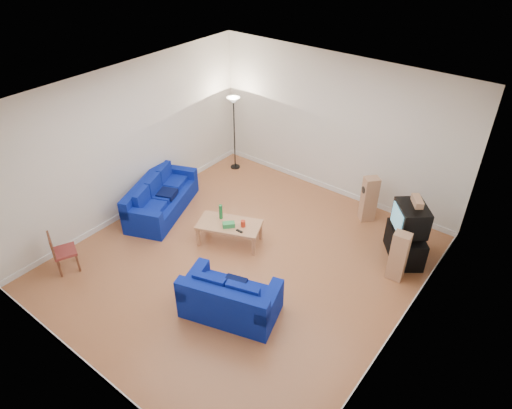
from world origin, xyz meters
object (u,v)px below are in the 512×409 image
Objects in this scene: tv_stand at (405,245)px; television at (411,218)px; sofa_three_seat at (160,200)px; sofa_loveseat at (229,301)px; coffee_table at (229,226)px.

tv_stand is 1.14× the size of television.
sofa_three_seat is 1.26× the size of sofa_loveseat.
sofa_three_seat is at bearing -177.02° from coffee_table.
sofa_loveseat is 1.26× the size of coffee_table.
sofa_loveseat is 2.07× the size of television.
coffee_table is at bearing 113.63° from sofa_loveseat.
tv_stand is at bearing 88.34° from sofa_three_seat.
television is (2.94, 1.63, 0.55)m from coffee_table.
television is (0.01, -0.06, 0.66)m from tv_stand.
tv_stand is at bearing 148.22° from television.
television reaches higher than sofa_loveseat.
coffee_table is 3.39m from tv_stand.
coffee_table is at bearing -97.71° from tv_stand.
sofa_loveseat is 1.91m from coffee_table.
tv_stand is (1.70, 3.15, -0.00)m from sofa_loveseat.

